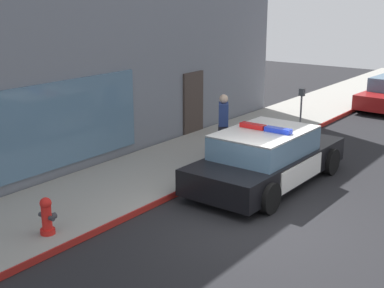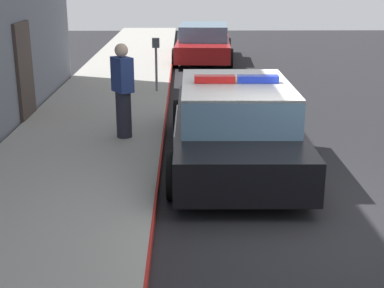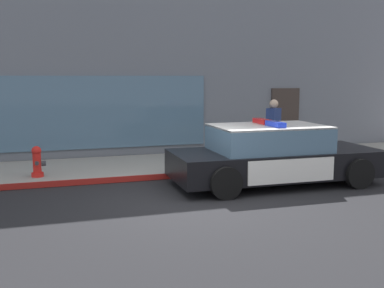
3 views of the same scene
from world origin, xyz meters
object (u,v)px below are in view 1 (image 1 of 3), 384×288
Objects in this scene: pedestrian_on_sidewalk at (223,125)px; fire_hydrant at (47,216)px; police_cruiser at (267,157)px; parking_meter at (301,101)px.

fire_hydrant is at bearing 57.09° from pedestrian_on_sidewalk.
fire_hydrant is (-5.20, 1.77, -0.18)m from police_cruiser.
police_cruiser is 5.50m from fire_hydrant.
pedestrian_on_sidewalk reaches higher than parking_meter.
police_cruiser is 2.20m from pedestrian_on_sidewalk.
police_cruiser reaches higher than parking_meter.
parking_meter is (10.25, -0.25, 0.58)m from fire_hydrant.
pedestrian_on_sidewalk reaches higher than fire_hydrant.
pedestrian_on_sidewalk is 1.28× the size of parking_meter.
police_cruiser is at bearing -18.78° from fire_hydrant.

